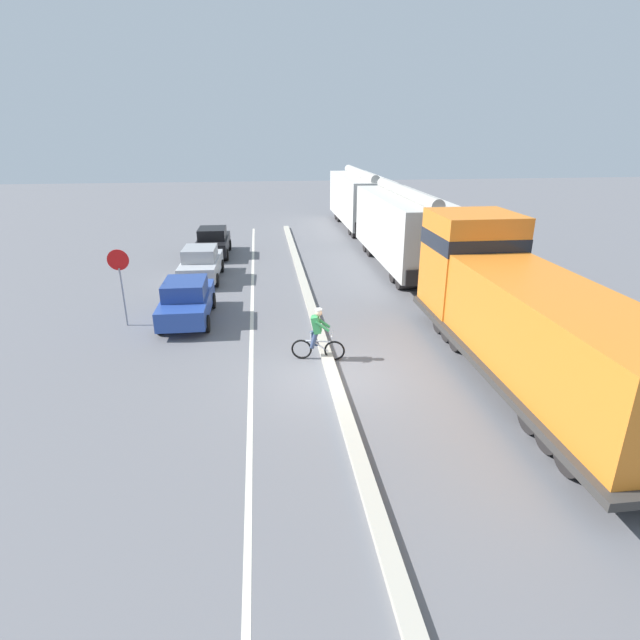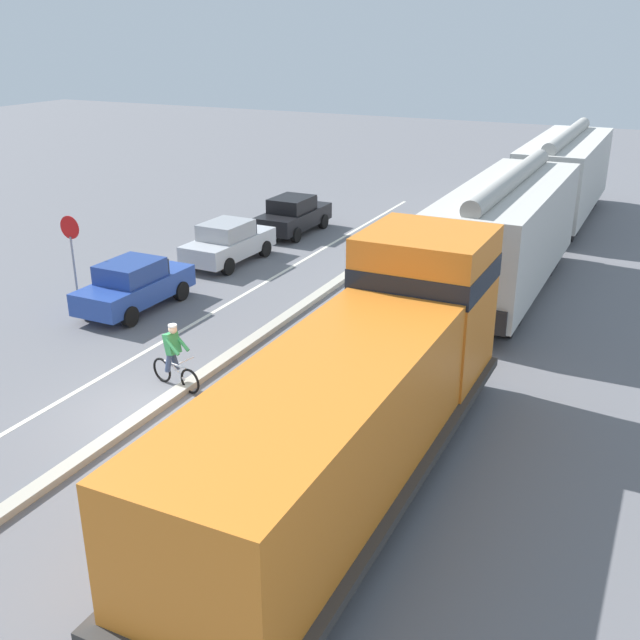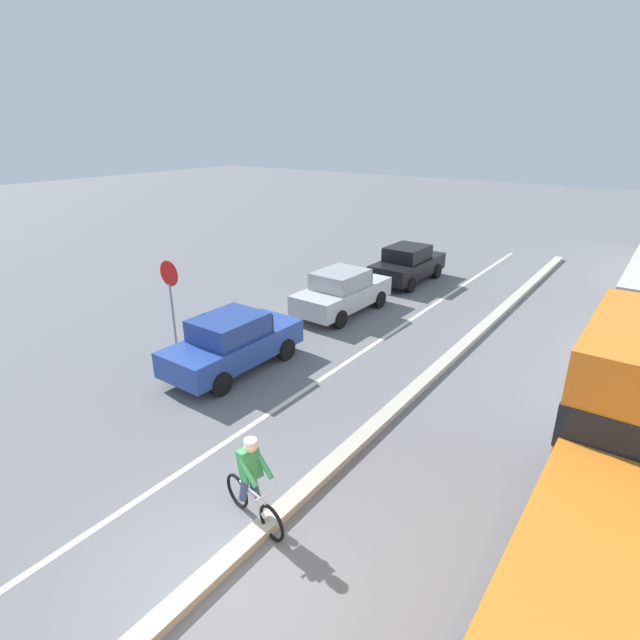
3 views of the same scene
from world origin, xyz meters
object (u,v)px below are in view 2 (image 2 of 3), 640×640
object	(u,v)px
hopper_car_lead	(506,234)
locomotive	(365,391)
hopper_car_middle	(563,175)
stop_sign	(71,242)
parked_car_silver	(228,242)
cyclist	(174,358)
parked_car_blue	(134,285)
parked_car_black	(293,215)

from	to	relation	value
hopper_car_lead	locomotive	bearing A→B (deg)	-90.00
hopper_car_middle	stop_sign	bearing A→B (deg)	-123.88
hopper_car_middle	parked_car_silver	distance (m)	16.36
cyclist	stop_sign	distance (m)	7.83
stop_sign	hopper_car_middle	bearing A→B (deg)	56.12
parked_car_blue	hopper_car_middle	bearing A→B (deg)	60.79
parked_car_black	stop_sign	bearing A→B (deg)	-102.40
parked_car_black	hopper_car_lead	bearing A→B (deg)	-21.09
parked_car_blue	stop_sign	distance (m)	2.54
hopper_car_lead	stop_sign	distance (m)	14.25
hopper_car_lead	parked_car_silver	bearing A→B (deg)	-173.95
parked_car_black	parked_car_silver	bearing A→B (deg)	-92.12
hopper_car_middle	parked_car_black	size ratio (longest dim) A/B	2.51
locomotive	parked_car_silver	distance (m)	15.12
parked_car_black	cyclist	size ratio (longest dim) A/B	2.46
hopper_car_lead	stop_sign	world-z (taller)	hopper_car_lead
locomotive	stop_sign	distance (m)	13.50
hopper_car_lead	cyclist	world-z (taller)	hopper_car_lead
parked_car_silver	cyclist	distance (m)	10.67
stop_sign	hopper_car_lead	bearing A→B (deg)	29.12
parked_car_blue	cyclist	size ratio (longest dim) A/B	2.45
stop_sign	parked_car_blue	bearing A→B (deg)	6.09
hopper_car_lead	hopper_car_middle	world-z (taller)	same
locomotive	parked_car_black	bearing A→B (deg)	122.12
stop_sign	parked_car_silver	bearing A→B (deg)	69.43
locomotive	parked_car_blue	xyz separation A→B (m)	(-10.23, 5.46, -0.98)
locomotive	cyclist	size ratio (longest dim) A/B	6.77
parked_car_blue	stop_sign	bearing A→B (deg)	-173.91
cyclist	locomotive	bearing A→B (deg)	-13.80
parked_car_silver	cyclist	bearing A→B (deg)	-64.87
parked_car_blue	hopper_car_lead	bearing A→B (deg)	33.22
hopper_car_middle	parked_car_silver	size ratio (longest dim) A/B	2.50
hopper_car_middle	parked_car_black	bearing A→B (deg)	-142.54
hopper_car_middle	parked_car_blue	world-z (taller)	hopper_car_middle
parked_car_black	parked_car_blue	bearing A→B (deg)	-90.86
parked_car_silver	stop_sign	size ratio (longest dim) A/B	1.47
locomotive	parked_car_silver	world-z (taller)	locomotive
parked_car_black	cyclist	distance (m)	15.27
hopper_car_middle	hopper_car_lead	bearing A→B (deg)	-90.00
hopper_car_lead	stop_sign	xyz separation A→B (m)	(-12.45, -6.93, -0.05)
hopper_car_middle	stop_sign	size ratio (longest dim) A/B	3.68
locomotive	hopper_car_middle	world-z (taller)	locomotive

